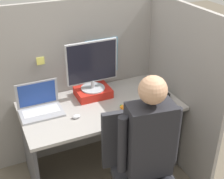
{
  "coord_description": "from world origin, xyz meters",
  "views": [
    {
      "loc": [
        -0.93,
        -1.92,
        2.27
      ],
      "look_at": [
        0.03,
        0.19,
        1.0
      ],
      "focal_mm": 50.0,
      "sensor_mm": 36.0,
      "label": 1
    }
  ],
  "objects_px": {
    "office_chair": "(139,169)",
    "person": "(153,151)",
    "stapler": "(164,94)",
    "monitor": "(92,65)",
    "laptop": "(40,107)",
    "carrot_toy": "(124,110)",
    "paper_box": "(93,92)"
  },
  "relations": [
    {
      "from": "paper_box",
      "to": "laptop",
      "type": "bearing_deg",
      "value": -171.79
    },
    {
      "from": "laptop",
      "to": "office_chair",
      "type": "relative_size",
      "value": 0.39
    },
    {
      "from": "monitor",
      "to": "paper_box",
      "type": "bearing_deg",
      "value": -90.0
    },
    {
      "from": "office_chair",
      "to": "carrot_toy",
      "type": "bearing_deg",
      "value": 78.3
    },
    {
      "from": "carrot_toy",
      "to": "person",
      "type": "relative_size",
      "value": 0.1
    },
    {
      "from": "laptop",
      "to": "stapler",
      "type": "relative_size",
      "value": 2.59
    },
    {
      "from": "paper_box",
      "to": "person",
      "type": "bearing_deg",
      "value": -85.28
    },
    {
      "from": "carrot_toy",
      "to": "office_chair",
      "type": "height_order",
      "value": "office_chair"
    },
    {
      "from": "laptop",
      "to": "person",
      "type": "relative_size",
      "value": 0.27
    },
    {
      "from": "stapler",
      "to": "person",
      "type": "distance_m",
      "value": 0.9
    },
    {
      "from": "carrot_toy",
      "to": "person",
      "type": "distance_m",
      "value": 0.62
    },
    {
      "from": "office_chair",
      "to": "laptop",
      "type": "bearing_deg",
      "value": 127.35
    },
    {
      "from": "monitor",
      "to": "office_chair",
      "type": "height_order",
      "value": "monitor"
    },
    {
      "from": "laptop",
      "to": "person",
      "type": "distance_m",
      "value": 1.1
    },
    {
      "from": "paper_box",
      "to": "laptop",
      "type": "distance_m",
      "value": 0.54
    },
    {
      "from": "office_chair",
      "to": "paper_box",
      "type": "bearing_deg",
      "value": 94.05
    },
    {
      "from": "stapler",
      "to": "office_chair",
      "type": "bearing_deg",
      "value": -135.74
    },
    {
      "from": "paper_box",
      "to": "monitor",
      "type": "distance_m",
      "value": 0.29
    },
    {
      "from": "monitor",
      "to": "office_chair",
      "type": "xyz_separation_m",
      "value": [
        0.06,
        -0.85,
        -0.58
      ]
    },
    {
      "from": "monitor",
      "to": "carrot_toy",
      "type": "height_order",
      "value": "monitor"
    },
    {
      "from": "office_chair",
      "to": "person",
      "type": "height_order",
      "value": "person"
    },
    {
      "from": "paper_box",
      "to": "office_chair",
      "type": "relative_size",
      "value": 0.34
    },
    {
      "from": "laptop",
      "to": "person",
      "type": "xyz_separation_m",
      "value": [
        0.61,
        -0.92,
        -0.01
      ]
    },
    {
      "from": "laptop",
      "to": "office_chair",
      "type": "height_order",
      "value": "laptop"
    },
    {
      "from": "monitor",
      "to": "person",
      "type": "distance_m",
      "value": 1.04
    },
    {
      "from": "paper_box",
      "to": "carrot_toy",
      "type": "distance_m",
      "value": 0.41
    },
    {
      "from": "stapler",
      "to": "office_chair",
      "type": "distance_m",
      "value": 0.85
    },
    {
      "from": "paper_box",
      "to": "person",
      "type": "relative_size",
      "value": 0.24
    },
    {
      "from": "laptop",
      "to": "stapler",
      "type": "xyz_separation_m",
      "value": [
        1.16,
        -0.21,
        -0.03
      ]
    },
    {
      "from": "office_chair",
      "to": "person",
      "type": "xyz_separation_m",
      "value": [
        0.02,
        -0.15,
        0.29
      ]
    },
    {
      "from": "laptop",
      "to": "office_chair",
      "type": "bearing_deg",
      "value": -52.65
    },
    {
      "from": "carrot_toy",
      "to": "monitor",
      "type": "bearing_deg",
      "value": 112.26
    }
  ]
}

